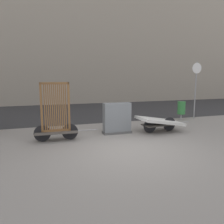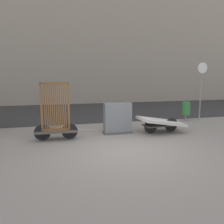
{
  "view_description": "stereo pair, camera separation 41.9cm",
  "coord_description": "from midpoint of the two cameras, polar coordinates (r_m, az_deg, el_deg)",
  "views": [
    {
      "loc": [
        -2.32,
        -5.6,
        2.04
      ],
      "look_at": [
        0.0,
        1.61,
        0.86
      ],
      "focal_mm": 35.0,
      "sensor_mm": 36.0,
      "label": 1
    },
    {
      "loc": [
        -1.92,
        -5.72,
        2.04
      ],
      "look_at": [
        0.0,
        1.61,
        0.86
      ],
      "focal_mm": 35.0,
      "sensor_mm": 36.0,
      "label": 2
    }
  ],
  "objects": [
    {
      "name": "bike_cart_with_bedframe",
      "position": [
        7.39,
        -16.01,
        -1.79
      ],
      "size": [
        2.09,
        0.61,
        1.91
      ],
      "rotation": [
        0.0,
        0.0,
        -0.04
      ],
      "color": "#4C4742",
      "rests_on": "ground_plane"
    },
    {
      "name": "trash_bin",
      "position": [
        11.27,
        16.67,
        1.04
      ],
      "size": [
        0.38,
        0.38,
        0.9
      ],
      "color": "gray",
      "rests_on": "ground_plane"
    },
    {
      "name": "ground_plane",
      "position": [
        6.38,
        2.6,
        -9.82
      ],
      "size": [
        60.0,
        60.0,
        0.0
      ],
      "primitive_type": "plane",
      "color": "gray"
    },
    {
      "name": "utility_cabinet",
      "position": [
        8.1,
        -0.18,
        -1.92
      ],
      "size": [
        1.07,
        0.41,
        1.14
      ],
      "color": "#4C4C4C",
      "rests_on": "ground_plane"
    },
    {
      "name": "road_strip",
      "position": [
        13.77,
        -8.79,
        0.23
      ],
      "size": [
        56.0,
        7.82,
        0.01
      ],
      "color": "#2D2D30",
      "rests_on": "ground_plane"
    },
    {
      "name": "building_facade",
      "position": [
        19.98,
        -12.17,
        21.56
      ],
      "size": [
        48.0,
        4.0,
        13.0
      ],
      "color": "#9E9384",
      "rests_on": "ground_plane"
    },
    {
      "name": "sign_post",
      "position": [
        11.62,
        20.1,
        7.12
      ],
      "size": [
        0.52,
        0.06,
        2.83
      ],
      "color": "gray",
      "rests_on": "ground_plane"
    },
    {
      "name": "bike_cart_with_mattress",
      "position": [
        8.49,
        11.07,
        -2.5
      ],
      "size": [
        2.26,
        1.13,
        0.62
      ],
      "rotation": [
        0.0,
        0.0,
        0.08
      ],
      "color": "#4C4742",
      "rests_on": "ground_plane"
    }
  ]
}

